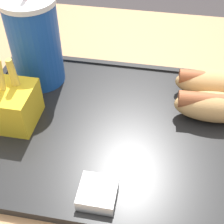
% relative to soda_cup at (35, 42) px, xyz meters
% --- Properties ---
extents(dining_table, '(1.34, 0.82, 0.75)m').
position_rel_soda_cup_xyz_m(dining_table, '(0.11, -0.08, -0.46)').
color(dining_table, '#B27F51').
rests_on(dining_table, ground_plane).
extents(food_tray, '(0.47, 0.34, 0.01)m').
position_rel_soda_cup_xyz_m(food_tray, '(0.15, -0.10, -0.08)').
color(food_tray, black).
rests_on(food_tray, dining_table).
extents(soda_cup, '(0.09, 0.09, 0.19)m').
position_rel_soda_cup_xyz_m(soda_cup, '(0.00, 0.00, 0.00)').
color(soda_cup, '#194CA5').
rests_on(soda_cup, food_tray).
extents(hot_dog_far, '(0.13, 0.06, 0.05)m').
position_rel_soda_cup_xyz_m(hot_dog_far, '(0.31, 0.01, -0.05)').
color(hot_dog_far, tan).
rests_on(hot_dog_far, food_tray).
extents(hot_dog_near, '(0.13, 0.06, 0.05)m').
position_rel_soda_cup_xyz_m(hot_dog_near, '(0.31, -0.05, -0.05)').
color(hot_dog_near, tan).
rests_on(hot_dog_near, food_tray).
extents(fries_carton, '(0.09, 0.07, 0.11)m').
position_rel_soda_cup_xyz_m(fries_carton, '(-0.02, -0.11, -0.04)').
color(fries_carton, gold).
rests_on(fries_carton, food_tray).
extents(sauce_cup_mayo, '(0.05, 0.05, 0.02)m').
position_rel_soda_cup_xyz_m(sauce_cup_mayo, '(0.16, -0.23, -0.07)').
color(sauce_cup_mayo, silver).
rests_on(sauce_cup_mayo, food_tray).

